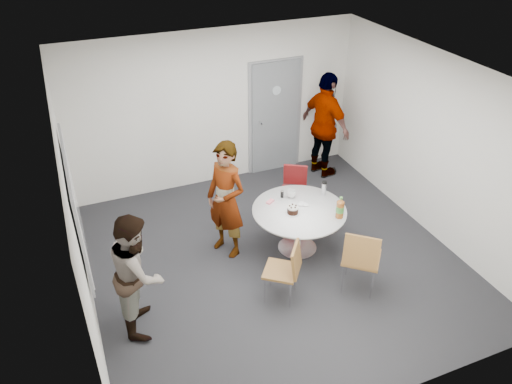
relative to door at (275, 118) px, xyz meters
name	(u,v)px	position (x,y,z in m)	size (l,w,h in m)	color
floor	(274,260)	(-1.10, -2.48, -1.03)	(5.00, 5.00, 0.00)	#232327
ceiling	(279,78)	(-1.10, -2.48, 1.67)	(5.00, 5.00, 0.00)	silver
wall_back	(215,109)	(-1.10, 0.02, 0.32)	(5.00, 5.00, 0.00)	silver
wall_left	(75,221)	(-3.60, -2.48, 0.32)	(5.00, 5.00, 0.00)	silver
wall_right	(433,146)	(1.40, -2.48, 0.32)	(5.00, 5.00, 0.00)	silver
wall_front	(391,309)	(-1.10, -4.98, 0.32)	(5.00, 5.00, 0.00)	silver
door	(275,118)	(0.00, 0.00, 0.00)	(1.02, 0.17, 2.12)	slate
whiteboard	(75,204)	(-3.56, -2.28, 0.42)	(0.04, 1.90, 1.25)	gray
table	(301,214)	(-0.65, -2.38, -0.42)	(1.33, 1.33, 1.02)	white
chair_near_left	(287,267)	(-1.27, -3.24, -0.51)	(0.59, 0.58, 0.85)	brown
chair_near_right	(361,256)	(-0.35, -3.48, -0.43)	(0.67, 0.68, 0.97)	brown
chair_far	(294,186)	(-0.31, -1.47, -0.52)	(0.55, 0.57, 0.83)	maroon
person_main	(226,200)	(-1.64, -2.01, -0.15)	(0.64, 0.42, 1.74)	#A5C6EA
person_left	(138,272)	(-3.05, -2.94, -0.24)	(0.76, 0.59, 1.57)	white
person_right	(325,126)	(0.74, -0.53, -0.07)	(1.13, 0.47, 1.92)	black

